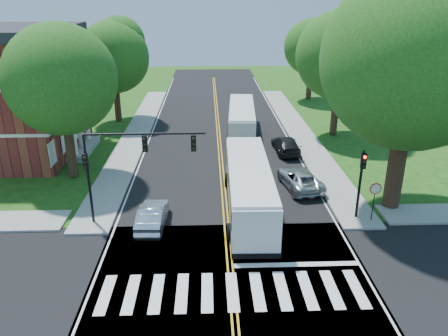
{
  "coord_description": "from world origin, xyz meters",
  "views": [
    {
      "loc": [
        -1.04,
        -17.62,
        13.19
      ],
      "look_at": [
        -0.02,
        9.44,
        2.4
      ],
      "focal_mm": 35.0,
      "sensor_mm": 36.0,
      "label": 1
    }
  ],
  "objects_px": {
    "dark_sedan": "(286,145)",
    "bus_follow": "(242,120)",
    "signal_nw": "(126,157)",
    "hatchback": "(153,216)",
    "suv": "(300,179)",
    "bus_lead": "(249,187)",
    "signal_ne": "(361,176)"
  },
  "relations": [
    {
      "from": "hatchback",
      "to": "suv",
      "type": "relative_size",
      "value": 0.86
    },
    {
      "from": "bus_lead",
      "to": "dark_sedan",
      "type": "xyz_separation_m",
      "value": [
        4.36,
        11.12,
        -0.95
      ]
    },
    {
      "from": "suv",
      "to": "hatchback",
      "type": "bearing_deg",
      "value": 19.47
    },
    {
      "from": "bus_lead",
      "to": "dark_sedan",
      "type": "bearing_deg",
      "value": -110.27
    },
    {
      "from": "signal_nw",
      "to": "dark_sedan",
      "type": "xyz_separation_m",
      "value": [
        11.74,
        12.68,
        -3.66
      ]
    },
    {
      "from": "suv",
      "to": "signal_nw",
      "type": "bearing_deg",
      "value": 14.77
    },
    {
      "from": "signal_nw",
      "to": "suv",
      "type": "xyz_separation_m",
      "value": [
        11.44,
        4.95,
        -3.67
      ]
    },
    {
      "from": "signal_nw",
      "to": "bus_follow",
      "type": "relative_size",
      "value": 0.62
    },
    {
      "from": "hatchback",
      "to": "suv",
      "type": "bearing_deg",
      "value": -149.62
    },
    {
      "from": "signal_nw",
      "to": "suv",
      "type": "relative_size",
      "value": 1.42
    },
    {
      "from": "dark_sedan",
      "to": "bus_follow",
      "type": "bearing_deg",
      "value": -58.82
    },
    {
      "from": "bus_follow",
      "to": "hatchback",
      "type": "xyz_separation_m",
      "value": [
        -6.8,
        -18.54,
        -0.84
      ]
    },
    {
      "from": "signal_nw",
      "to": "suv",
      "type": "distance_m",
      "value": 12.99
    },
    {
      "from": "bus_lead",
      "to": "bus_follow",
      "type": "bearing_deg",
      "value": -91.58
    },
    {
      "from": "bus_lead",
      "to": "bus_follow",
      "type": "distance_m",
      "value": 16.58
    },
    {
      "from": "signal_nw",
      "to": "bus_follow",
      "type": "distance_m",
      "value": 20.07
    },
    {
      "from": "signal_nw",
      "to": "signal_ne",
      "type": "relative_size",
      "value": 1.62
    },
    {
      "from": "bus_lead",
      "to": "signal_ne",
      "type": "bearing_deg",
      "value": 168.14
    },
    {
      "from": "signal_ne",
      "to": "dark_sedan",
      "type": "relative_size",
      "value": 0.91
    },
    {
      "from": "bus_follow",
      "to": "signal_ne",
      "type": "bearing_deg",
      "value": 111.94
    },
    {
      "from": "signal_nw",
      "to": "signal_ne",
      "type": "height_order",
      "value": "signal_nw"
    },
    {
      "from": "signal_nw",
      "to": "suv",
      "type": "bearing_deg",
      "value": 23.39
    },
    {
      "from": "signal_nw",
      "to": "hatchback",
      "type": "bearing_deg",
      "value": -17.42
    },
    {
      "from": "dark_sedan",
      "to": "bus_lead",
      "type": "bearing_deg",
      "value": 66.47
    },
    {
      "from": "bus_follow",
      "to": "hatchback",
      "type": "distance_m",
      "value": 19.77
    },
    {
      "from": "signal_ne",
      "to": "suv",
      "type": "bearing_deg",
      "value": 117.89
    },
    {
      "from": "signal_ne",
      "to": "dark_sedan",
      "type": "bearing_deg",
      "value": 100.36
    },
    {
      "from": "bus_follow",
      "to": "suv",
      "type": "distance_m",
      "value": 13.6
    },
    {
      "from": "signal_nw",
      "to": "bus_follow",
      "type": "xyz_separation_m",
      "value": [
        8.17,
        18.12,
        -2.81
      ]
    },
    {
      "from": "signal_ne",
      "to": "dark_sedan",
      "type": "height_order",
      "value": "signal_ne"
    },
    {
      "from": "hatchback",
      "to": "suv",
      "type": "height_order",
      "value": "hatchback"
    },
    {
      "from": "bus_follow",
      "to": "hatchback",
      "type": "bearing_deg",
      "value": 73.79
    }
  ]
}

